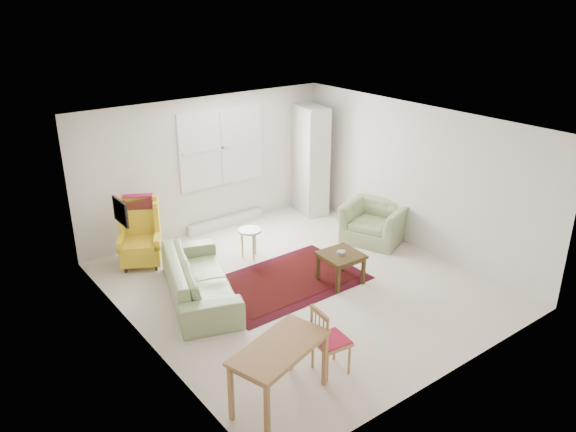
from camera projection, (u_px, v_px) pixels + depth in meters
room at (293, 205)px, 8.35m from camera, size 5.04×5.54×2.51m
rug at (285, 281)px, 8.73m from camera, size 2.43×1.58×0.02m
sofa at (199, 271)px, 8.15m from camera, size 1.49×2.32×0.87m
armchair at (375, 219)px, 10.04m from camera, size 1.24×1.32×0.82m
wingback_chair at (139, 234)px, 9.07m from camera, size 0.90×0.91×1.13m
coffee_table at (340, 268)px, 8.66m from camera, size 0.63×0.63×0.49m
stool at (250, 243)px, 9.45m from camera, size 0.49×0.49×0.52m
cabinet at (310, 160)px, 11.16m from camera, size 0.60×0.93×2.15m
desk at (280, 374)px, 6.08m from camera, size 1.27×0.88×0.73m
desk_chair at (331, 339)px, 6.55m from camera, size 0.43×0.43×0.88m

